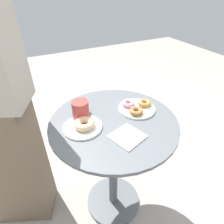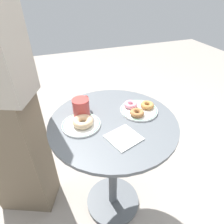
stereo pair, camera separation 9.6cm
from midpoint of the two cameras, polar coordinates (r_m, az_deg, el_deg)
The scene contains 10 objects.
ground_plane at distance 1.55m, azimuth 2.21°, elevation -25.23°, with size 7.00×7.00×0.02m, color #9E9389.
cafe_table at distance 1.14m, azimuth 2.78°, elevation -12.77°, with size 0.65×0.65×0.74m.
plate_left at distance 0.94m, azimuth -6.24°, elevation -3.81°, with size 0.19×0.19×0.01m.
plate_right at distance 1.05m, azimuth 10.59°, elevation 0.45°, with size 0.20×0.20×0.01m.
donut_glazed at distance 0.92m, azimuth -5.71°, elevation -2.96°, with size 0.10×0.10×0.03m, color #E0B789.
donut_old_fashioned at distance 1.07m, azimuth 12.97°, elevation 1.92°, with size 0.07×0.07×0.02m, color #BC7F42.
donut_pink_frosted at distance 1.06m, azimuth 8.18°, elevation 2.15°, with size 0.07×0.07×0.02m, color pink.
donut_cinnamon at distance 1.00m, azimuth 10.21°, elevation -0.32°, with size 0.07×0.07×0.02m, color #A36B3D.
paper_napkin at distance 0.87m, azimuth 6.41°, elevation -7.76°, with size 0.14×0.13×0.01m, color white.
coffee_mug at distance 0.97m, azimuth -6.26°, elevation 1.12°, with size 0.10×0.12×0.10m.
Camera 2 is at (-0.27, -0.72, 1.33)m, focal length 30.77 mm.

